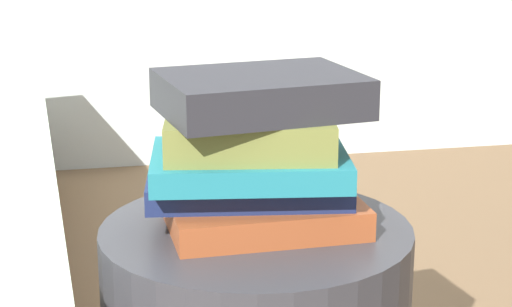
# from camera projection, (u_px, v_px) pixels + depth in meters

# --- Properties ---
(book_rust) EXTENTS (0.29, 0.21, 0.04)m
(book_rust) POSITION_uv_depth(u_px,v_px,m) (263.00, 212.00, 1.35)
(book_rust) COLOR #994723
(book_rust) RESTS_ON side_table
(book_navy) EXTENTS (0.32, 0.19, 0.04)m
(book_navy) POSITION_uv_depth(u_px,v_px,m) (249.00, 187.00, 1.34)
(book_navy) COLOR #19234C
(book_navy) RESTS_ON book_rust
(book_teal) EXTENTS (0.31, 0.24, 0.04)m
(book_teal) POSITION_uv_depth(u_px,v_px,m) (250.00, 165.00, 1.32)
(book_teal) COLOR #1E727F
(book_teal) RESTS_ON book_navy
(book_olive) EXTENTS (0.26, 0.21, 0.06)m
(book_olive) POSITION_uv_depth(u_px,v_px,m) (249.00, 134.00, 1.31)
(book_olive) COLOR olive
(book_olive) RESTS_ON book_teal
(book_charcoal) EXTENTS (0.31, 0.25, 0.06)m
(book_charcoal) POSITION_uv_depth(u_px,v_px,m) (260.00, 94.00, 1.31)
(book_charcoal) COLOR #28282D
(book_charcoal) RESTS_ON book_olive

